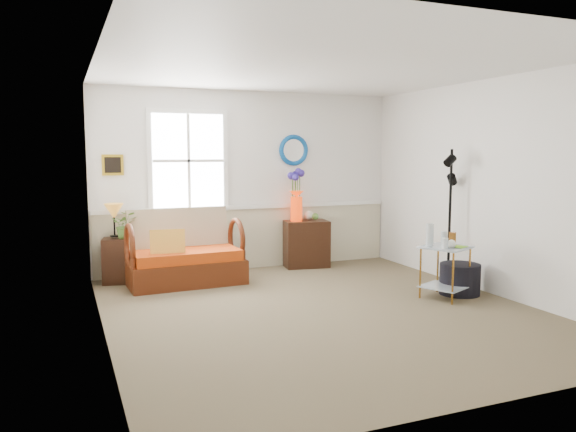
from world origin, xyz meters
name	(u,v)px	position (x,y,z in m)	size (l,w,h in m)	color
floor	(322,311)	(0.00, 0.00, 0.00)	(4.50, 5.00, 0.01)	#72654C
ceiling	(324,67)	(0.00, 0.00, 2.60)	(4.50, 5.00, 0.01)	white
walls	(323,192)	(0.00, 0.00, 1.30)	(4.51, 5.01, 2.60)	white
wainscot	(250,238)	(0.00, 2.48, 0.45)	(4.46, 0.02, 0.90)	beige
chair_rail	(250,207)	(0.00, 2.47, 0.92)	(4.46, 0.04, 0.06)	white
window	(188,161)	(-0.90, 2.47, 1.60)	(1.14, 0.06, 1.44)	white
picture	(113,165)	(-1.92, 2.48, 1.55)	(0.28, 0.03, 0.28)	gold
mirror	(293,150)	(0.70, 2.48, 1.75)	(0.47, 0.47, 0.07)	#166A9F
loveseat	(185,247)	(-1.10, 1.86, 0.48)	(1.48, 0.84, 0.96)	#562010
throw_pillow	(168,246)	(-1.35, 1.71, 0.53)	(0.43, 0.11, 0.43)	orange
lamp_stand	(116,261)	(-1.94, 2.23, 0.30)	(0.34, 0.34, 0.59)	black
table_lamp	(114,221)	(-1.94, 2.27, 0.82)	(0.25, 0.25, 0.46)	orange
potted_plant	(126,228)	(-1.81, 2.18, 0.73)	(0.32, 0.36, 0.28)	#4F7F33
cabinet	(306,244)	(0.82, 2.26, 0.35)	(0.65, 0.42, 0.70)	black
flower_vase	(296,196)	(0.67, 2.28, 1.08)	(0.22, 0.22, 0.76)	red
side_table	(445,272)	(1.58, -0.05, 0.31)	(0.49, 0.49, 0.62)	#A77022
tabletop_items	(444,235)	(1.58, -0.01, 0.75)	(0.45, 0.45, 0.27)	silver
floor_lamp	(450,218)	(2.06, 0.50, 0.88)	(0.25, 0.25, 1.76)	black
ottoman	(460,279)	(1.87, 0.03, 0.19)	(0.49, 0.49, 0.37)	black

